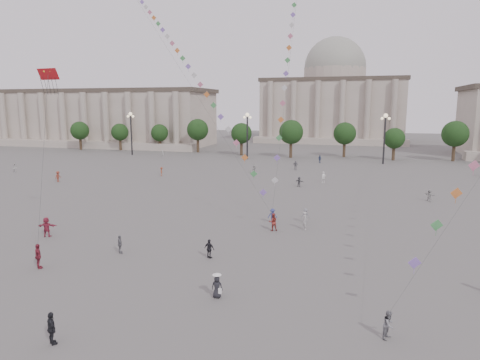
# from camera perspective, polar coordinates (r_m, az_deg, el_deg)

# --- Properties ---
(ground) EXTENTS (360.00, 360.00, 0.00)m
(ground) POSITION_cam_1_polar(r_m,az_deg,el_deg) (30.05, -6.58, -14.44)
(ground) COLOR #504F4C
(ground) RESTS_ON ground
(hall_west) EXTENTS (84.00, 26.22, 17.20)m
(hall_west) POSITION_cam_1_polar(r_m,az_deg,el_deg) (146.79, -19.83, 7.84)
(hall_west) COLOR #A6998B
(hall_west) RESTS_ON ground
(hall_central) EXTENTS (48.30, 34.30, 35.50)m
(hall_central) POSITION_cam_1_polar(r_m,az_deg,el_deg) (154.79, 12.33, 10.43)
(hall_central) COLOR #A6998B
(hall_central) RESTS_ON ground
(tree_row) EXTENTS (137.12, 5.12, 8.00)m
(tree_row) POSITION_cam_1_polar(r_m,az_deg,el_deg) (103.98, 10.20, 5.96)
(tree_row) COLOR #35281A
(tree_row) RESTS_ON ground
(lamp_post_far_west) EXTENTS (2.00, 0.90, 10.65)m
(lamp_post_far_west) POSITION_cam_1_polar(r_m,az_deg,el_deg) (110.42, -14.34, 7.05)
(lamp_post_far_west) COLOR #262628
(lamp_post_far_west) RESTS_ON ground
(lamp_post_mid_west) EXTENTS (2.00, 0.90, 10.65)m
(lamp_post_mid_west) POSITION_cam_1_polar(r_m,az_deg,el_deg) (98.73, 0.98, 7.05)
(lamp_post_mid_west) COLOR #262628
(lamp_post_mid_west) RESTS_ON ground
(lamp_post_mid_east) EXTENTS (2.00, 0.90, 10.65)m
(lamp_post_mid_east) POSITION_cam_1_polar(r_m,az_deg,el_deg) (95.41, 18.76, 6.42)
(lamp_post_mid_east) COLOR #262628
(lamp_post_mid_east) RESTS_ON ground
(person_crowd_0) EXTENTS (0.99, 0.97, 1.67)m
(person_crowd_0) POSITION_cam_1_polar(r_m,az_deg,el_deg) (94.32, 10.59, 2.77)
(person_crowd_0) COLOR navy
(person_crowd_0) RESTS_ON ground
(person_crowd_1) EXTENTS (0.99, 0.97, 1.61)m
(person_crowd_1) POSITION_cam_1_polar(r_m,az_deg,el_deg) (90.20, -27.81, 1.44)
(person_crowd_1) COLOR silver
(person_crowd_1) RESTS_ON ground
(person_crowd_2) EXTENTS (0.80, 1.21, 1.76)m
(person_crowd_2) POSITION_cam_1_polar(r_m,az_deg,el_deg) (75.77, -23.10, 0.43)
(person_crowd_2) COLOR maroon
(person_crowd_2) RESTS_ON ground
(person_crowd_4) EXTENTS (0.90, 1.43, 1.48)m
(person_crowd_4) POSITION_cam_1_polar(r_m,az_deg,el_deg) (78.60, 1.89, 1.44)
(person_crowd_4) COLOR #B1B1AD
(person_crowd_4) RESTS_ON ground
(person_crowd_6) EXTENTS (1.04, 0.64, 1.55)m
(person_crowd_6) POSITION_cam_1_polar(r_m,az_deg,el_deg) (46.18, 8.73, -4.71)
(person_crowd_6) COLOR slate
(person_crowd_6) RESTS_ON ground
(person_crowd_7) EXTENTS (1.37, 1.29, 1.54)m
(person_crowd_7) POSITION_cam_1_polar(r_m,az_deg,el_deg) (61.01, 23.94, -1.87)
(person_crowd_7) COLOR #AFB0AC
(person_crowd_7) RESTS_ON ground
(person_crowd_10) EXTENTS (0.74, 0.78, 1.79)m
(person_crowd_10) POSITION_cam_1_polar(r_m,az_deg,el_deg) (104.68, -10.26, 3.51)
(person_crowd_10) COLOR #B3B3AF
(person_crowd_10) RESTS_ON ground
(person_crowd_12) EXTENTS (1.47, 1.06, 1.53)m
(person_crowd_12) POSITION_cam_1_polar(r_m,az_deg,el_deg) (66.19, 7.89, -0.24)
(person_crowd_12) COLOR #595A5E
(person_crowd_12) RESTS_ON ground
(person_crowd_13) EXTENTS (0.63, 0.78, 1.86)m
(person_crowd_13) POSITION_cam_1_polar(r_m,az_deg,el_deg) (43.63, 8.67, -5.37)
(person_crowd_13) COLOR #B1B0AC
(person_crowd_13) RESTS_ON ground
(person_crowd_16) EXTENTS (1.16, 0.76, 1.84)m
(person_crowd_16) POSITION_cam_1_polar(r_m,az_deg,el_deg) (83.14, 7.41, 1.96)
(person_crowd_16) COLOR slate
(person_crowd_16) RESTS_ON ground
(person_crowd_17) EXTENTS (0.90, 1.15, 1.57)m
(person_crowd_17) POSITION_cam_1_polar(r_m,az_deg,el_deg) (76.81, -10.40, 1.12)
(person_crowd_17) COLOR #9A442A
(person_crowd_17) RESTS_ON ground
(person_crowd_18) EXTENTS (0.79, 0.74, 1.81)m
(person_crowd_18) POSITION_cam_1_polar(r_m,az_deg,el_deg) (70.09, 11.08, 0.36)
(person_crowd_18) COLOR silver
(person_crowd_18) RESTS_ON ground
(tourist_0) EXTENTS (1.18, 1.10, 1.95)m
(tourist_0) POSITION_cam_1_polar(r_m,az_deg,el_deg) (36.63, -25.31, -9.18)
(tourist_0) COLOR maroon
(tourist_0) RESTS_ON ground
(tourist_1) EXTENTS (1.11, 0.94, 1.79)m
(tourist_1) POSITION_cam_1_polar(r_m,az_deg,el_deg) (25.57, -23.82, -17.65)
(tourist_1) COLOR black
(tourist_1) RESTS_ON ground
(tourist_2) EXTENTS (1.86, 1.07, 1.91)m
(tourist_2) POSITION_cam_1_polar(r_m,az_deg,el_deg) (44.83, -24.38, -5.72)
(tourist_2) COLOR #9E2B43
(tourist_2) RESTS_ON ground
(tourist_3) EXTENTS (0.91, 0.95, 1.58)m
(tourist_3) POSITION_cam_1_polar(r_m,az_deg,el_deg) (37.87, -15.71, -8.25)
(tourist_3) COLOR slate
(tourist_3) RESTS_ON ground
(tourist_4) EXTENTS (1.00, 0.61, 1.60)m
(tourist_4) POSITION_cam_1_polar(r_m,az_deg,el_deg) (35.45, -4.10, -9.14)
(tourist_4) COLOR black
(tourist_4) RESTS_ON ground
(kite_flyer_0) EXTENTS (1.07, 0.98, 1.78)m
(kite_flyer_0) POSITION_cam_1_polar(r_m,az_deg,el_deg) (42.92, 4.42, -5.60)
(kite_flyer_0) COLOR maroon
(kite_flyer_0) RESTS_ON ground
(kite_flyer_1) EXTENTS (1.12, 0.81, 1.56)m
(kite_flyer_1) POSITION_cam_1_polar(r_m,az_deg,el_deg) (45.72, 4.36, -4.77)
(kite_flyer_1) COLOR navy
(kite_flyer_1) RESTS_ON ground
(kite_flyer_2) EXTENTS (0.89, 0.96, 1.58)m
(kite_flyer_2) POSITION_cam_1_polar(r_m,az_deg,el_deg) (25.44, 19.23, -17.75)
(kite_flyer_2) COLOR slate
(kite_flyer_2) RESTS_ON ground
(hat_person) EXTENTS (0.77, 0.60, 1.69)m
(hat_person) POSITION_cam_1_polar(r_m,az_deg,el_deg) (28.61, -3.08, -13.91)
(hat_person) COLOR black
(hat_person) RESTS_ON ground
(dragon_kite) EXTENTS (3.64, 4.69, 16.90)m
(dragon_kite) POSITION_cam_1_polar(r_m,az_deg,el_deg) (44.58, -24.13, 11.75)
(dragon_kite) COLOR #AE1218
(dragon_kite) RESTS_ON ground
(kite_train_west) EXTENTS (35.31, 33.03, 60.13)m
(kite_train_west) POSITION_cam_1_polar(r_m,az_deg,el_deg) (64.53, -9.00, 17.06)
(kite_train_west) COLOR #3F3F3F
(kite_train_west) RESTS_ON ground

